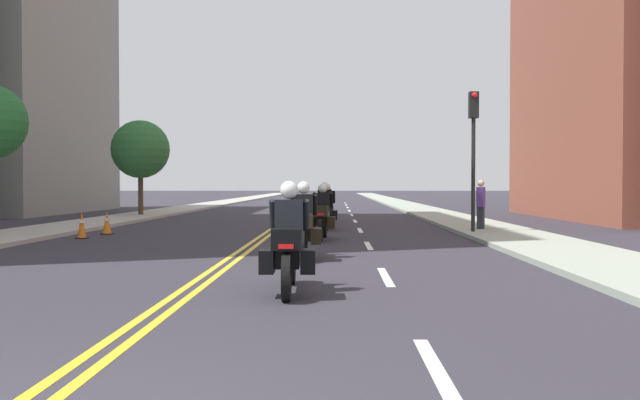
{
  "coord_description": "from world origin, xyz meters",
  "views": [
    {
      "loc": [
        2.13,
        -3.76,
        1.55
      ],
      "look_at": [
        1.64,
        18.83,
        1.06
      ],
      "focal_mm": 39.34,
      "sensor_mm": 36.0,
      "label": 1
    }
  ],
  "objects_px": {
    "motorcycle_3": "(327,210)",
    "traffic_cone_1": "(107,223)",
    "street_tree_0": "(140,149)",
    "pedestrian_0": "(481,205)",
    "motorcycle_4": "(324,207)",
    "motorcycle_0": "(289,248)",
    "motorcycle_2": "(322,216)",
    "traffic_cone_0": "(82,225)",
    "motorcycle_1": "(303,227)",
    "traffic_light_near": "(473,135)"
  },
  "relations": [
    {
      "from": "motorcycle_2",
      "to": "traffic_cone_0",
      "type": "xyz_separation_m",
      "value": [
        -6.92,
        0.3,
        -0.28
      ]
    },
    {
      "from": "motorcycle_2",
      "to": "motorcycle_4",
      "type": "relative_size",
      "value": 1.01
    },
    {
      "from": "street_tree_0",
      "to": "pedestrian_0",
      "type": "bearing_deg",
      "value": -37.67
    },
    {
      "from": "motorcycle_3",
      "to": "traffic_cone_1",
      "type": "height_order",
      "value": "motorcycle_3"
    },
    {
      "from": "traffic_cone_1",
      "to": "street_tree_0",
      "type": "bearing_deg",
      "value": 100.78
    },
    {
      "from": "motorcycle_4",
      "to": "traffic_cone_1",
      "type": "distance_m",
      "value": 9.58
    },
    {
      "from": "motorcycle_2",
      "to": "traffic_light_near",
      "type": "height_order",
      "value": "traffic_light_near"
    },
    {
      "from": "motorcycle_2",
      "to": "street_tree_0",
      "type": "distance_m",
      "value": 16.9
    },
    {
      "from": "traffic_cone_0",
      "to": "motorcycle_4",
      "type": "bearing_deg",
      "value": 51.57
    },
    {
      "from": "motorcycle_2",
      "to": "motorcycle_0",
      "type": "bearing_deg",
      "value": -88.55
    },
    {
      "from": "motorcycle_1",
      "to": "traffic_cone_0",
      "type": "height_order",
      "value": "motorcycle_1"
    },
    {
      "from": "motorcycle_0",
      "to": "traffic_cone_0",
      "type": "height_order",
      "value": "motorcycle_0"
    },
    {
      "from": "motorcycle_2",
      "to": "traffic_cone_1",
      "type": "relative_size",
      "value": 3.17
    },
    {
      "from": "motorcycle_2",
      "to": "pedestrian_0",
      "type": "xyz_separation_m",
      "value": [
        5.08,
        3.13,
        0.22
      ]
    },
    {
      "from": "traffic_light_near",
      "to": "street_tree_0",
      "type": "bearing_deg",
      "value": 138.27
    },
    {
      "from": "motorcycle_0",
      "to": "motorcycle_1",
      "type": "xyz_separation_m",
      "value": [
        -0.0,
        4.66,
        0.01
      ]
    },
    {
      "from": "traffic_cone_0",
      "to": "motorcycle_0",
      "type": "bearing_deg",
      "value": -56.55
    },
    {
      "from": "traffic_cone_1",
      "to": "traffic_light_near",
      "type": "relative_size",
      "value": 0.17
    },
    {
      "from": "motorcycle_0",
      "to": "traffic_cone_1",
      "type": "height_order",
      "value": "motorcycle_0"
    },
    {
      "from": "motorcycle_3",
      "to": "traffic_light_near",
      "type": "height_order",
      "value": "traffic_light_near"
    },
    {
      "from": "motorcycle_1",
      "to": "motorcycle_4",
      "type": "distance_m",
      "value": 13.98
    },
    {
      "from": "motorcycle_0",
      "to": "motorcycle_1",
      "type": "bearing_deg",
      "value": 88.9
    },
    {
      "from": "motorcycle_1",
      "to": "motorcycle_3",
      "type": "height_order",
      "value": "motorcycle_1"
    },
    {
      "from": "traffic_cone_0",
      "to": "pedestrian_0",
      "type": "bearing_deg",
      "value": 13.28
    },
    {
      "from": "motorcycle_1",
      "to": "motorcycle_2",
      "type": "relative_size",
      "value": 0.98
    },
    {
      "from": "motorcycle_0",
      "to": "motorcycle_2",
      "type": "relative_size",
      "value": 0.98
    },
    {
      "from": "traffic_cone_0",
      "to": "motorcycle_1",
      "type": "bearing_deg",
      "value": -39.02
    },
    {
      "from": "traffic_cone_1",
      "to": "pedestrian_0",
      "type": "height_order",
      "value": "pedestrian_0"
    },
    {
      "from": "motorcycle_0",
      "to": "motorcycle_3",
      "type": "xyz_separation_m",
      "value": [
        0.37,
        14.26,
        0.01
      ]
    },
    {
      "from": "motorcycle_3",
      "to": "motorcycle_2",
      "type": "bearing_deg",
      "value": -89.29
    },
    {
      "from": "motorcycle_2",
      "to": "pedestrian_0",
      "type": "distance_m",
      "value": 5.97
    },
    {
      "from": "motorcycle_3",
      "to": "pedestrian_0",
      "type": "relative_size",
      "value": 1.27
    },
    {
      "from": "motorcycle_1",
      "to": "pedestrian_0",
      "type": "distance_m",
      "value": 9.8
    },
    {
      "from": "motorcycle_2",
      "to": "street_tree_0",
      "type": "xyz_separation_m",
      "value": [
        -9.05,
        14.04,
        2.6
      ]
    },
    {
      "from": "motorcycle_0",
      "to": "pedestrian_0",
      "type": "height_order",
      "value": "pedestrian_0"
    },
    {
      "from": "traffic_cone_1",
      "to": "street_tree_0",
      "type": "relative_size",
      "value": 0.16
    },
    {
      "from": "motorcycle_4",
      "to": "motorcycle_0",
      "type": "bearing_deg",
      "value": -87.74
    },
    {
      "from": "motorcycle_4",
      "to": "street_tree_0",
      "type": "distance_m",
      "value": 10.65
    },
    {
      "from": "motorcycle_2",
      "to": "traffic_light_near",
      "type": "relative_size",
      "value": 0.52
    },
    {
      "from": "motorcycle_4",
      "to": "traffic_cone_0",
      "type": "height_order",
      "value": "motorcycle_4"
    },
    {
      "from": "traffic_cone_1",
      "to": "traffic_light_near",
      "type": "height_order",
      "value": "traffic_light_near"
    },
    {
      "from": "pedestrian_0",
      "to": "street_tree_0",
      "type": "xyz_separation_m",
      "value": [
        -14.13,
        10.91,
        2.38
      ]
    },
    {
      "from": "traffic_cone_0",
      "to": "motorcycle_3",
      "type": "bearing_deg",
      "value": 31.32
    },
    {
      "from": "motorcycle_4",
      "to": "traffic_cone_1",
      "type": "bearing_deg",
      "value": -131.41
    },
    {
      "from": "traffic_cone_1",
      "to": "pedestrian_0",
      "type": "distance_m",
      "value": 11.91
    },
    {
      "from": "motorcycle_3",
      "to": "traffic_cone_1",
      "type": "distance_m",
      "value": 7.28
    },
    {
      "from": "motorcycle_0",
      "to": "motorcycle_3",
      "type": "height_order",
      "value": "same"
    },
    {
      "from": "traffic_cone_0",
      "to": "street_tree_0",
      "type": "xyz_separation_m",
      "value": [
        -2.13,
        13.74,
        2.87
      ]
    },
    {
      "from": "pedestrian_0",
      "to": "street_tree_0",
      "type": "relative_size",
      "value": 0.37
    },
    {
      "from": "motorcycle_0",
      "to": "motorcycle_1",
      "type": "distance_m",
      "value": 4.66
    }
  ]
}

